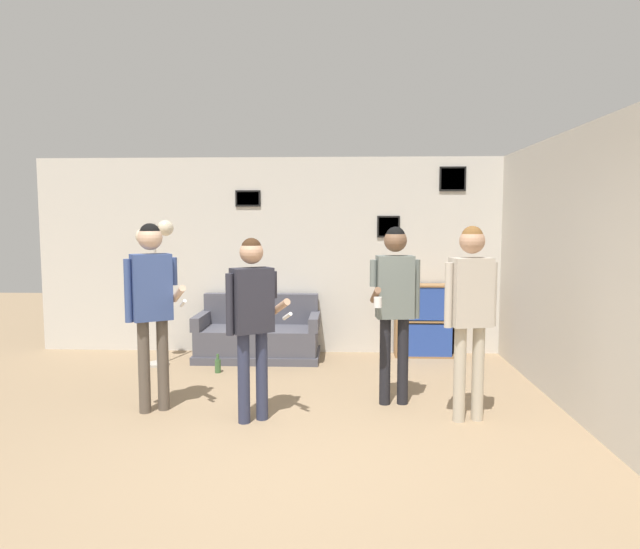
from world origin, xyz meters
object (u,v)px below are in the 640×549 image
(person_spectator_near_bookshelf, at_px, (471,301))
(person_watcher_holding_cup, at_px, (395,295))
(floor_lamp, at_px, (155,253))
(couch, at_px, (258,337))
(person_player_foreground_left, at_px, (152,295))
(person_player_foreground_center, at_px, (252,310))
(bookshelf, at_px, (426,321))
(bottle_on_floor, at_px, (218,365))

(person_spectator_near_bookshelf, bearing_deg, person_watcher_holding_cup, 145.20)
(floor_lamp, distance_m, person_watcher_holding_cup, 3.22)
(couch, xyz_separation_m, person_player_foreground_left, (-0.69, -2.16, 0.85))
(person_player_foreground_center, distance_m, person_watcher_holding_cup, 1.44)
(person_player_foreground_left, distance_m, person_watcher_holding_cup, 2.35)
(bookshelf, xyz_separation_m, person_watcher_holding_cup, (-0.61, -2.06, 0.62))
(couch, xyz_separation_m, floor_lamp, (-1.23, -0.43, 1.15))
(couch, bearing_deg, bookshelf, 5.12)
(person_player_foreground_center, bearing_deg, couch, 97.38)
(bookshelf, xyz_separation_m, person_spectator_near_bookshelf, (0.04, -2.50, 0.63))
(bottle_on_floor, bearing_deg, person_player_foreground_left, -102.19)
(bookshelf, distance_m, person_player_foreground_left, 3.82)
(floor_lamp, relative_size, person_watcher_holding_cup, 1.04)
(floor_lamp, bearing_deg, person_player_foreground_left, -72.73)
(person_watcher_holding_cup, bearing_deg, person_spectator_near_bookshelf, -34.80)
(bookshelf, relative_size, bottle_on_floor, 4.28)
(floor_lamp, bearing_deg, bookshelf, 10.29)
(person_watcher_holding_cup, relative_size, bottle_on_floor, 7.76)
(floor_lamp, relative_size, person_player_foreground_center, 1.09)
(bookshelf, bearing_deg, person_player_foreground_left, -141.14)
(couch, xyz_separation_m, person_spectator_near_bookshelf, (2.29, -2.30, 0.83))
(couch, bearing_deg, floor_lamp, -160.72)
(bookshelf, xyz_separation_m, person_player_foreground_left, (-2.94, -2.37, 0.64))
(person_spectator_near_bookshelf, bearing_deg, floor_lamp, 151.95)
(bottle_on_floor, bearing_deg, person_player_foreground_center, -67.07)
(bottle_on_floor, bearing_deg, couch, 63.12)
(couch, relative_size, floor_lamp, 0.88)
(couch, relative_size, bottle_on_floor, 7.10)
(floor_lamp, relative_size, person_spectator_near_bookshelf, 1.03)
(bookshelf, bearing_deg, couch, -174.88)
(couch, bearing_deg, bottle_on_floor, -116.88)
(bookshelf, bearing_deg, person_spectator_near_bookshelf, -89.12)
(couch, distance_m, person_player_foreground_center, 2.53)
(floor_lamp, xyz_separation_m, person_player_foreground_left, (0.54, -1.73, -0.30))
(bookshelf, xyz_separation_m, person_player_foreground_center, (-1.94, -2.60, 0.55))
(couch, height_order, bookshelf, bookshelf)
(person_player_foreground_center, xyz_separation_m, bottle_on_floor, (-0.69, 1.64, -0.95))
(bottle_on_floor, bearing_deg, floor_lamp, 158.78)
(floor_lamp, distance_m, person_player_foreground_center, 2.53)
(person_spectator_near_bookshelf, height_order, bottle_on_floor, person_spectator_near_bookshelf)
(person_player_foreground_left, xyz_separation_m, person_watcher_holding_cup, (2.33, 0.31, -0.03))
(bookshelf, bearing_deg, person_watcher_holding_cup, -106.43)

